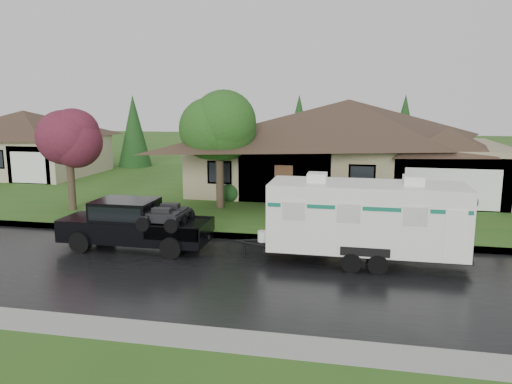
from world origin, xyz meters
TOP-DOWN VIEW (x-y plane):
  - ground at (0.00, 0.00)m, footprint 140.00×140.00m
  - road at (0.00, -2.00)m, footprint 140.00×8.00m
  - curb at (0.00, 2.25)m, footprint 140.00×0.50m
  - lawn at (0.00, 15.00)m, footprint 140.00×26.00m
  - house_main at (2.29, 13.84)m, footprint 19.44×10.80m
  - house_far at (-21.78, 15.85)m, footprint 10.80×8.64m
  - tree_left_green at (-4.32, 7.27)m, footprint 3.63×3.63m
  - tree_red at (-11.63, 5.27)m, footprint 3.15×3.15m
  - shrub_row at (2.00, 9.30)m, footprint 13.60×1.00m
  - pickup_truck at (-5.80, 0.02)m, footprint 5.74×2.18m
  - travel_trailer at (3.01, 0.02)m, footprint 7.08×2.49m

SIDE VIEW (x-z plane):
  - ground at x=0.00m, z-range 0.00..0.00m
  - road at x=0.00m, z-range 0.00..0.01m
  - curb at x=0.00m, z-range 0.00..0.15m
  - lawn at x=0.00m, z-range 0.00..0.15m
  - shrub_row at x=2.00m, z-range 0.15..1.15m
  - pickup_truck at x=-5.80m, z-range 0.07..1.98m
  - travel_trailer at x=3.01m, z-range 0.10..3.27m
  - house_far at x=-21.78m, z-range 0.07..5.87m
  - house_main at x=2.29m, z-range 0.14..7.04m
  - tree_red at x=-11.63m, z-range 1.16..6.38m
  - tree_left_green at x=-4.32m, z-range 1.31..7.32m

